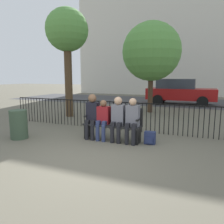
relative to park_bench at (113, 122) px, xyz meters
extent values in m
plane|color=#605B4C|center=(0.00, -1.70, -0.49)|extent=(80.00, 80.00, 0.00)
cube|color=black|center=(0.00, -0.08, -0.07)|extent=(1.63, 0.45, 0.05)
cube|color=black|center=(0.00, 0.12, 0.19)|extent=(1.63, 0.05, 0.47)
cube|color=black|center=(-0.76, -0.08, -0.29)|extent=(0.06, 0.38, 0.40)
cube|color=black|center=(0.76, -0.08, -0.29)|extent=(0.06, 0.38, 0.40)
cube|color=black|center=(-0.76, -0.08, 0.16)|extent=(0.06, 0.38, 0.04)
cube|color=black|center=(0.76, -0.08, 0.16)|extent=(0.06, 0.38, 0.04)
cylinder|color=black|center=(-0.68, -0.30, -0.27)|extent=(0.11, 0.11, 0.45)
cylinder|color=black|center=(-0.50, -0.30, -0.27)|extent=(0.11, 0.11, 0.45)
cube|color=black|center=(-0.68, -0.20, 0.01)|extent=(0.11, 0.20, 0.12)
cube|color=black|center=(-0.50, -0.20, 0.01)|extent=(0.11, 0.20, 0.12)
cube|color=black|center=(-0.59, -0.08, 0.25)|extent=(0.34, 0.22, 0.59)
sphere|color=brown|center=(-0.59, -0.10, 0.67)|extent=(0.24, 0.24, 0.24)
cylinder|color=navy|center=(-0.34, -0.30, -0.27)|extent=(0.11, 0.11, 0.45)
cylinder|color=navy|center=(-0.16, -0.30, -0.27)|extent=(0.11, 0.11, 0.45)
cube|color=navy|center=(-0.34, -0.20, 0.01)|extent=(0.11, 0.20, 0.12)
cube|color=navy|center=(-0.16, -0.20, 0.01)|extent=(0.11, 0.20, 0.12)
cube|color=maroon|center=(-0.25, -0.08, 0.21)|extent=(0.34, 0.22, 0.49)
sphere|color=brown|center=(-0.25, -0.10, 0.54)|extent=(0.18, 0.18, 0.18)
cylinder|color=black|center=(0.10, -0.30, -0.27)|extent=(0.11, 0.11, 0.45)
cylinder|color=black|center=(0.28, -0.30, -0.27)|extent=(0.11, 0.11, 0.45)
cube|color=black|center=(0.10, -0.20, 0.01)|extent=(0.11, 0.20, 0.12)
cube|color=black|center=(0.28, -0.20, 0.01)|extent=(0.11, 0.20, 0.12)
cube|color=slate|center=(0.19, -0.08, 0.24)|extent=(0.34, 0.22, 0.56)
sphere|color=tan|center=(0.19, -0.10, 0.63)|extent=(0.22, 0.22, 0.22)
cylinder|color=black|center=(0.51, -0.30, -0.27)|extent=(0.11, 0.11, 0.45)
cylinder|color=black|center=(0.69, -0.30, -0.27)|extent=(0.11, 0.11, 0.45)
cube|color=black|center=(0.51, -0.20, 0.01)|extent=(0.11, 0.20, 0.12)
cube|color=black|center=(0.69, -0.20, 0.01)|extent=(0.11, 0.20, 0.12)
cube|color=slate|center=(0.60, -0.08, 0.24)|extent=(0.34, 0.22, 0.56)
sphere|color=tan|center=(0.60, -0.10, 0.62)|extent=(0.20, 0.20, 0.20)
cube|color=navy|center=(1.06, -0.01, -0.32)|extent=(0.28, 0.17, 0.33)
cube|color=navy|center=(1.06, -0.12, -0.37)|extent=(0.20, 0.04, 0.15)
cylinder|color=black|center=(-4.50, 1.12, -0.02)|extent=(0.02, 0.02, 0.95)
cylinder|color=black|center=(-4.36, 1.12, -0.02)|extent=(0.02, 0.02, 0.95)
cylinder|color=black|center=(-4.22, 1.12, -0.02)|extent=(0.02, 0.02, 0.95)
cylinder|color=black|center=(-4.08, 1.12, -0.02)|extent=(0.02, 0.02, 0.95)
cylinder|color=black|center=(-3.94, 1.12, -0.02)|extent=(0.02, 0.02, 0.95)
cylinder|color=black|center=(-3.80, 1.12, -0.02)|extent=(0.02, 0.02, 0.95)
cylinder|color=black|center=(-3.66, 1.12, -0.02)|extent=(0.02, 0.02, 0.95)
cylinder|color=black|center=(-3.52, 1.12, -0.02)|extent=(0.02, 0.02, 0.95)
cylinder|color=black|center=(-3.38, 1.12, -0.02)|extent=(0.02, 0.02, 0.95)
cylinder|color=black|center=(-3.24, 1.12, -0.02)|extent=(0.02, 0.02, 0.95)
cylinder|color=black|center=(-3.10, 1.12, -0.02)|extent=(0.02, 0.02, 0.95)
cylinder|color=black|center=(-2.96, 1.12, -0.02)|extent=(0.02, 0.02, 0.95)
cylinder|color=black|center=(-2.82, 1.12, -0.02)|extent=(0.02, 0.02, 0.95)
cylinder|color=black|center=(-2.68, 1.12, -0.02)|extent=(0.02, 0.02, 0.95)
cylinder|color=black|center=(-2.54, 1.12, -0.02)|extent=(0.02, 0.02, 0.95)
cylinder|color=black|center=(-2.40, 1.12, -0.02)|extent=(0.02, 0.02, 0.95)
cylinder|color=black|center=(-2.26, 1.12, -0.02)|extent=(0.02, 0.02, 0.95)
cylinder|color=black|center=(-2.12, 1.12, -0.02)|extent=(0.02, 0.02, 0.95)
cylinder|color=black|center=(-1.98, 1.12, -0.02)|extent=(0.02, 0.02, 0.95)
cylinder|color=black|center=(-1.84, 1.12, -0.02)|extent=(0.02, 0.02, 0.95)
cylinder|color=black|center=(-1.70, 1.12, -0.02)|extent=(0.02, 0.02, 0.95)
cylinder|color=black|center=(-1.56, 1.12, -0.02)|extent=(0.02, 0.02, 0.95)
cylinder|color=black|center=(-1.42, 1.12, -0.02)|extent=(0.02, 0.02, 0.95)
cylinder|color=black|center=(-1.28, 1.12, -0.02)|extent=(0.02, 0.02, 0.95)
cylinder|color=black|center=(-1.14, 1.12, -0.02)|extent=(0.02, 0.02, 0.95)
cylinder|color=black|center=(-1.00, 1.12, -0.02)|extent=(0.02, 0.02, 0.95)
cylinder|color=black|center=(-0.86, 1.12, -0.02)|extent=(0.02, 0.02, 0.95)
cylinder|color=black|center=(-0.72, 1.12, -0.02)|extent=(0.02, 0.02, 0.95)
cylinder|color=black|center=(-0.58, 1.12, -0.02)|extent=(0.02, 0.02, 0.95)
cylinder|color=black|center=(-0.44, 1.12, -0.02)|extent=(0.02, 0.02, 0.95)
cylinder|color=black|center=(-0.30, 1.12, -0.02)|extent=(0.02, 0.02, 0.95)
cylinder|color=black|center=(-0.16, 1.12, -0.02)|extent=(0.02, 0.02, 0.95)
cylinder|color=black|center=(-0.02, 1.12, -0.02)|extent=(0.02, 0.02, 0.95)
cylinder|color=black|center=(0.12, 1.12, -0.02)|extent=(0.02, 0.02, 0.95)
cylinder|color=black|center=(0.26, 1.12, -0.02)|extent=(0.02, 0.02, 0.95)
cylinder|color=black|center=(0.40, 1.12, -0.02)|extent=(0.02, 0.02, 0.95)
cylinder|color=black|center=(0.54, 1.12, -0.02)|extent=(0.02, 0.02, 0.95)
cylinder|color=black|center=(0.68, 1.12, -0.02)|extent=(0.02, 0.02, 0.95)
cylinder|color=black|center=(0.82, 1.12, -0.02)|extent=(0.02, 0.02, 0.95)
cylinder|color=black|center=(0.96, 1.12, -0.02)|extent=(0.02, 0.02, 0.95)
cylinder|color=black|center=(1.10, 1.12, -0.02)|extent=(0.02, 0.02, 0.95)
cylinder|color=black|center=(1.24, 1.12, -0.02)|extent=(0.02, 0.02, 0.95)
cylinder|color=black|center=(1.38, 1.12, -0.02)|extent=(0.02, 0.02, 0.95)
cylinder|color=black|center=(1.52, 1.12, -0.02)|extent=(0.02, 0.02, 0.95)
cylinder|color=black|center=(1.66, 1.12, -0.02)|extent=(0.02, 0.02, 0.95)
cylinder|color=black|center=(1.80, 1.12, -0.02)|extent=(0.02, 0.02, 0.95)
cylinder|color=black|center=(1.94, 1.12, -0.02)|extent=(0.02, 0.02, 0.95)
cylinder|color=black|center=(2.08, 1.12, -0.02)|extent=(0.02, 0.02, 0.95)
cylinder|color=black|center=(2.22, 1.12, -0.02)|extent=(0.02, 0.02, 0.95)
cylinder|color=black|center=(2.36, 1.12, -0.02)|extent=(0.02, 0.02, 0.95)
cylinder|color=black|center=(2.50, 1.12, -0.02)|extent=(0.02, 0.02, 0.95)
cylinder|color=black|center=(2.64, 1.12, -0.02)|extent=(0.02, 0.02, 0.95)
cylinder|color=black|center=(2.78, 1.12, -0.02)|extent=(0.02, 0.02, 0.95)
cube|color=black|center=(0.00, 1.12, 0.44)|extent=(9.00, 0.03, 0.03)
cylinder|color=#422D1E|center=(-0.11, 5.18, 0.60)|extent=(0.24, 0.24, 2.18)
sphere|color=#569342|center=(-0.11, 5.18, 2.47)|extent=(2.82, 2.82, 2.82)
cylinder|color=#4C3823|center=(-3.20, 2.67, 1.12)|extent=(0.33, 0.33, 3.23)
sphere|color=#569342|center=(-3.20, 2.67, 3.24)|extent=(1.82, 1.82, 1.82)
cube|color=#3D3D3F|center=(0.00, 10.30, -0.49)|extent=(24.00, 6.00, 0.01)
cube|color=maroon|center=(1.01, 9.00, 0.18)|extent=(4.20, 1.70, 0.70)
cube|color=#2D333D|center=(0.70, 9.00, 0.83)|extent=(2.31, 1.56, 0.60)
cylinder|color=black|center=(2.32, 8.13, -0.17)|extent=(0.64, 0.20, 0.64)
cylinder|color=black|center=(2.32, 9.87, -0.17)|extent=(0.64, 0.20, 0.64)
cylinder|color=black|center=(-0.29, 8.13, -0.17)|extent=(0.64, 0.20, 0.64)
cylinder|color=black|center=(-0.29, 9.87, -0.17)|extent=(0.64, 0.20, 0.64)
cube|color=beige|center=(0.00, 18.30, 6.34)|extent=(20.00, 6.00, 13.67)
cylinder|color=#384C38|center=(-2.54, -0.93, -0.08)|extent=(0.49, 0.49, 0.83)
camera|label=1|loc=(2.26, -5.55, 1.27)|focal=35.00mm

